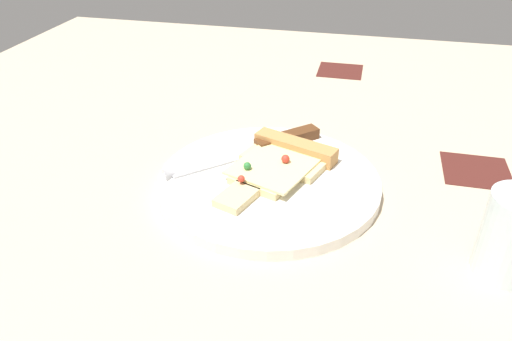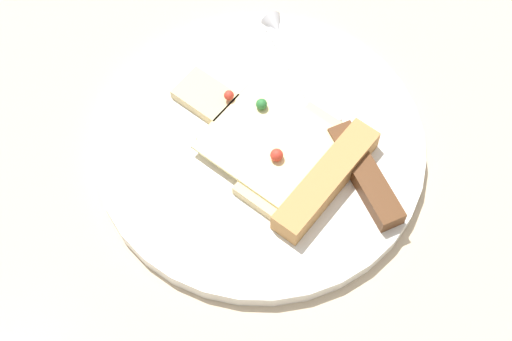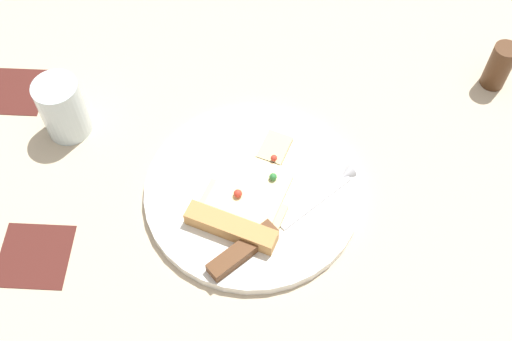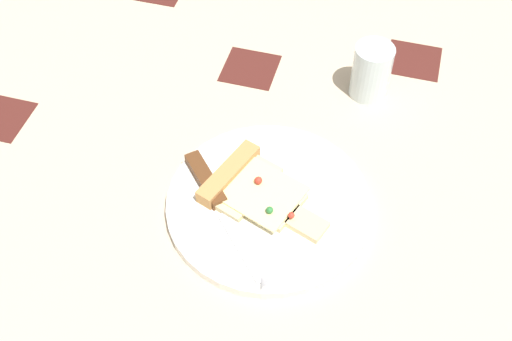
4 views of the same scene
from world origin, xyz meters
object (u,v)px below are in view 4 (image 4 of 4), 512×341
(pizza_slice, at_px, (254,189))
(knife, at_px, (219,203))
(drinking_glass, at_px, (371,71))
(plate, at_px, (269,204))

(pizza_slice, height_order, knife, pizza_slice)
(knife, bearing_deg, drinking_glass, -161.55)
(plate, distance_m, drinking_glass, 0.29)
(plate, bearing_deg, knife, 112.44)
(plate, height_order, knife, knife)
(pizza_slice, relative_size, knife, 1.00)
(drinking_glass, bearing_deg, pizza_slice, 154.86)
(plate, height_order, drinking_glass, drinking_glass)
(plate, distance_m, pizza_slice, 0.03)
(plate, relative_size, knife, 1.52)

